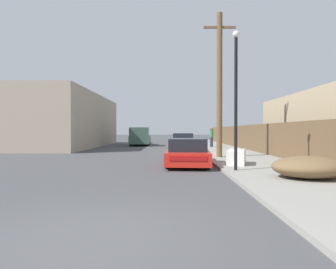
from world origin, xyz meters
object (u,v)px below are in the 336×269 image
(discarded_fridge, at_px, (237,157))
(parked_sports_car_red, at_px, (188,153))
(pickup_truck, at_px, (140,137))
(car_parked_mid, at_px, (182,143))
(pedestrian, at_px, (211,137))
(utility_pole, at_px, (219,83))
(street_lamp, at_px, (236,90))
(brush_pile, at_px, (308,167))

(discarded_fridge, xyz_separation_m, parked_sports_car_red, (-2.14, 0.37, 0.13))
(pickup_truck, bearing_deg, car_parked_mid, 114.52)
(parked_sports_car_red, distance_m, pedestrian, 13.90)
(pedestrian, bearing_deg, parked_sports_car_red, -102.30)
(car_parked_mid, bearing_deg, discarded_fridge, -78.21)
(utility_pole, relative_size, street_lamp, 1.55)
(discarded_fridge, distance_m, car_parked_mid, 10.09)
(utility_pole, bearing_deg, pedestrian, 84.53)
(car_parked_mid, distance_m, utility_pole, 7.48)
(parked_sports_car_red, height_order, pedestrian, pedestrian)
(street_lamp, bearing_deg, utility_pole, 86.82)
(discarded_fridge, relative_size, pedestrian, 0.98)
(pickup_truck, distance_m, utility_pole, 16.47)
(street_lamp, relative_size, pedestrian, 2.92)
(pickup_truck, height_order, pedestrian, pickup_truck)
(pickup_truck, distance_m, brush_pile, 23.69)
(car_parked_mid, bearing_deg, pickup_truck, 115.95)
(car_parked_mid, distance_m, pickup_truck, 9.64)
(parked_sports_car_red, distance_m, street_lamp, 3.87)
(parked_sports_car_red, relative_size, utility_pole, 0.53)
(brush_pile, distance_m, pedestrian, 17.83)
(discarded_fridge, relative_size, brush_pile, 0.78)
(pickup_truck, xyz_separation_m, pedestrian, (6.95, -4.64, 0.09))
(parked_sports_car_red, xyz_separation_m, brush_pile, (3.53, -4.24, -0.11))
(parked_sports_car_red, relative_size, pickup_truck, 0.79)
(car_parked_mid, bearing_deg, utility_pole, -73.50)
(discarded_fridge, height_order, brush_pile, brush_pile)
(car_parked_mid, relative_size, brush_pile, 1.93)
(parked_sports_car_red, bearing_deg, discarded_fridge, -6.54)
(car_parked_mid, distance_m, pedestrian, 4.94)
(pickup_truck, distance_m, pedestrian, 8.36)
(pickup_truck, bearing_deg, brush_pile, 107.53)
(car_parked_mid, distance_m, brush_pile, 14.17)
(street_lamp, height_order, pedestrian, street_lamp)
(car_parked_mid, xyz_separation_m, pickup_truck, (-4.15, 8.69, 0.30))
(pickup_truck, bearing_deg, parked_sports_car_red, 101.37)
(discarded_fridge, distance_m, utility_pole, 5.24)
(car_parked_mid, bearing_deg, parked_sports_car_red, -90.51)
(discarded_fridge, height_order, car_parked_mid, car_parked_mid)
(parked_sports_car_red, xyz_separation_m, pickup_truck, (-3.99, 18.22, 0.38))
(pedestrian, bearing_deg, utility_pole, -95.47)
(discarded_fridge, bearing_deg, brush_pile, -53.49)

